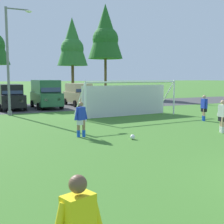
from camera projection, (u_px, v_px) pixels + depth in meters
ground_plane at (92, 118)px, 21.00m from camera, size 400.00×400.00×0.00m
parking_lot_strip at (55, 107)px, 28.77m from camera, size 52.00×8.40×0.01m
soccer_ball at (133, 137)px, 13.60m from camera, size 0.22×0.22×0.22m
soccer_goal at (127, 98)px, 21.61m from camera, size 7.52×2.40×2.57m
player_striker_near at (81, 119)px, 14.07m from camera, size 0.74×0.36×1.64m
player_midfield_center at (222, 116)px, 15.16m from camera, size 0.27×0.74×1.64m
player_defender_far at (204, 108)px, 19.34m from camera, size 0.27×0.73×1.64m
parked_car_slot_far_left at (11, 97)px, 26.11m from camera, size 2.28×4.68×2.16m
parked_car_slot_left at (46, 93)px, 27.25m from camera, size 2.32×4.86×2.52m
parked_car_slot_center_left at (79, 94)px, 29.96m from camera, size 2.16×4.61×2.16m
parked_car_slot_center at (100, 95)px, 31.72m from camera, size 2.16×4.26×1.72m
tree_center_back at (72, 43)px, 38.20m from camera, size 3.83×3.83×10.21m
tree_mid_right at (105, 33)px, 42.50m from camera, size 4.85×4.85×12.94m
street_lamp at (10, 60)px, 21.98m from camera, size 2.00×0.32×7.74m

